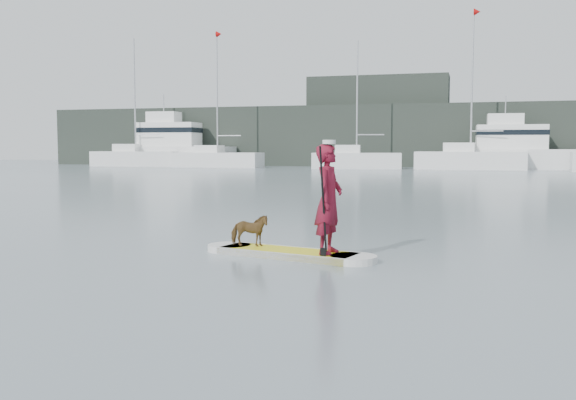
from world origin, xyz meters
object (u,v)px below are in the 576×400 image
(motor_yacht_b, at_px, (175,146))
(dog, at_px, (249,230))
(motor_yacht_a, at_px, (518,149))
(sailboat_a, at_px, (135,157))
(sailboat_d, at_px, (469,158))
(paddler, at_px, (329,199))
(sailboat_c, at_px, (356,159))
(sailboat_b, at_px, (217,158))
(paddleboard, at_px, (288,253))

(motor_yacht_b, bearing_deg, dog, -65.29)
(dog, xyz_separation_m, motor_yacht_a, (7.63, 47.79, 1.36))
(sailboat_a, xyz_separation_m, sailboat_d, (31.97, -0.42, 0.09))
(paddler, relative_size, sailboat_d, 0.14)
(sailboat_d, height_order, motor_yacht_a, sailboat_d)
(paddler, distance_m, sailboat_c, 46.33)
(sailboat_b, xyz_separation_m, sailboat_c, (13.34, -0.29, -0.05))
(sailboat_a, xyz_separation_m, motor_yacht_b, (3.29, 2.13, 1.14))
(sailboat_c, bearing_deg, motor_yacht_b, 163.25)
(paddler, relative_size, sailboat_b, 0.15)
(paddler, bearing_deg, dog, 83.59)
(dog, distance_m, motor_yacht_a, 48.42)
(sailboat_a, distance_m, sailboat_c, 22.30)
(dog, height_order, sailboat_c, sailboat_c)
(sailboat_a, bearing_deg, motor_yacht_b, 28.89)
(sailboat_c, xyz_separation_m, sailboat_d, (9.68, 0.41, 0.13))
(sailboat_a, relative_size, motor_yacht_a, 1.18)
(motor_yacht_a, bearing_deg, sailboat_d, -155.09)
(motor_yacht_a, height_order, motor_yacht_b, motor_yacht_b)
(paddler, bearing_deg, sailboat_b, 31.21)
(paddler, bearing_deg, sailboat_c, 16.17)
(sailboat_b, bearing_deg, paddler, -63.54)
(dog, distance_m, sailboat_a, 54.17)
(paddler, relative_size, motor_yacht_a, 0.17)
(paddler, bearing_deg, sailboat_a, 39.45)
(sailboat_c, distance_m, motor_yacht_b, 19.26)
(sailboat_a, relative_size, sailboat_c, 1.12)
(sailboat_b, height_order, sailboat_d, sailboat_d)
(sailboat_c, relative_size, sailboat_d, 0.83)
(sailboat_a, xyz_separation_m, motor_yacht_a, (35.96, 1.63, 0.89))
(paddler, height_order, motor_yacht_b, motor_yacht_b)
(paddleboard, xyz_separation_m, dog, (-0.78, 0.18, 0.35))
(paddleboard, bearing_deg, sailboat_a, 135.27)
(sailboat_d, xyz_separation_m, motor_yacht_a, (3.99, 2.04, 0.81))
(paddler, distance_m, motor_yacht_a, 48.54)
(dog, xyz_separation_m, sailboat_c, (-6.04, 45.34, 0.41))
(sailboat_b, bearing_deg, paddleboard, -64.26)
(dog, bearing_deg, motor_yacht_b, 16.02)
(paddler, relative_size, sailboat_c, 0.17)
(paddleboard, bearing_deg, sailboat_c, 111.67)
(sailboat_a, height_order, motor_yacht_b, sailboat_a)
(paddler, relative_size, sailboat_a, 0.15)
(paddleboard, height_order, sailboat_d, sailboat_d)
(paddler, distance_m, sailboat_d, 46.16)
(sailboat_a, distance_m, sailboat_d, 31.97)
(dog, xyz_separation_m, sailboat_b, (-19.38, 45.63, 0.47))
(paddler, bearing_deg, sailboat_d, 4.15)
(dog, bearing_deg, paddleboard, -114.52)
(sailboat_a, bearing_deg, paddler, -61.35)
(motor_yacht_b, bearing_deg, sailboat_a, -149.75)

